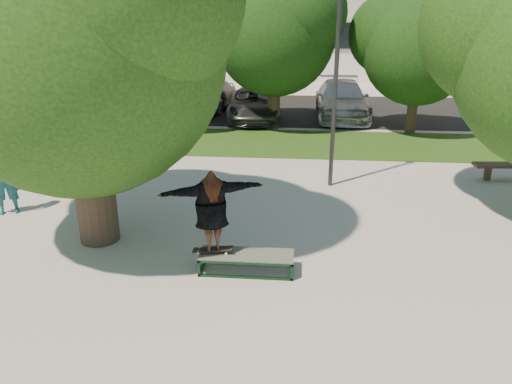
# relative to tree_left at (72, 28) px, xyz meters

# --- Properties ---
(ground) EXTENTS (120.00, 120.00, 0.00)m
(ground) POSITION_rel_tree_left_xyz_m (4.29, -1.09, -4.42)
(ground) COLOR #ADA59F
(ground) RESTS_ON ground
(grass_strip) EXTENTS (30.00, 4.00, 0.02)m
(grass_strip) POSITION_rel_tree_left_xyz_m (5.29, 8.41, -4.41)
(grass_strip) COLOR #234112
(grass_strip) RESTS_ON ground
(asphalt_strip) EXTENTS (40.00, 8.00, 0.01)m
(asphalt_strip) POSITION_rel_tree_left_xyz_m (4.29, 14.91, -4.42)
(asphalt_strip) COLOR black
(asphalt_strip) RESTS_ON ground
(tree_left) EXTENTS (6.96, 5.95, 7.12)m
(tree_left) POSITION_rel_tree_left_xyz_m (0.00, 0.00, 0.00)
(tree_left) COLOR #38281E
(tree_left) RESTS_ON ground
(bg_tree_left) EXTENTS (5.28, 4.51, 5.77)m
(bg_tree_left) POSITION_rel_tree_left_xyz_m (-2.28, 9.98, -0.69)
(bg_tree_left) COLOR #38281E
(bg_tree_left) RESTS_ON ground
(bg_tree_mid) EXTENTS (5.76, 4.92, 6.24)m
(bg_tree_mid) POSITION_rel_tree_left_xyz_m (3.22, 10.98, -0.41)
(bg_tree_mid) COLOR #38281E
(bg_tree_mid) RESTS_ON ground
(bg_tree_right) EXTENTS (5.04, 4.31, 5.43)m
(bg_tree_right) POSITION_rel_tree_left_xyz_m (8.73, 10.47, -0.93)
(bg_tree_right) COLOR #38281E
(bg_tree_right) RESTS_ON ground
(lamppost) EXTENTS (0.25, 0.15, 6.11)m
(lamppost) POSITION_rel_tree_left_xyz_m (5.29, 3.91, -1.27)
(lamppost) COLOR #2D2D30
(lamppost) RESTS_ON ground
(grind_box) EXTENTS (1.80, 0.60, 0.38)m
(grind_box) POSITION_rel_tree_left_xyz_m (3.44, -1.20, -4.23)
(grind_box) COLOR #113319
(grind_box) RESTS_ON ground
(skater_rig) EXTENTS (2.01, 1.22, 1.67)m
(skater_rig) POSITION_rel_tree_left_xyz_m (2.79, -1.20, -3.18)
(skater_rig) COLOR white
(skater_rig) RESTS_ON grind_box
(bystander) EXTENTS (0.81, 0.70, 1.88)m
(bystander) POSITION_rel_tree_left_xyz_m (-2.71, 1.17, -3.48)
(bystander) COLOR #184D5C
(bystander) RESTS_ON ground
(car_silver_a) EXTENTS (2.18, 4.37, 1.43)m
(car_silver_a) POSITION_rel_tree_left_xyz_m (0.05, 14.53, -3.71)
(car_silver_a) COLOR #B2B2B7
(car_silver_a) RESTS_ON asphalt_strip
(car_dark) EXTENTS (2.07, 4.21, 1.33)m
(car_dark) POSITION_rel_tree_left_xyz_m (0.02, 13.73, -3.76)
(car_dark) COLOR black
(car_dark) RESTS_ON asphalt_strip
(car_grey) EXTENTS (2.72, 5.07, 1.35)m
(car_grey) POSITION_rel_tree_left_xyz_m (2.29, 12.41, -3.75)
(car_grey) COLOR #535357
(car_grey) RESTS_ON asphalt_strip
(car_silver_b) EXTENTS (2.30, 5.56, 1.61)m
(car_silver_b) POSITION_rel_tree_left_xyz_m (6.25, 13.27, -3.62)
(car_silver_b) COLOR silver
(car_silver_b) RESTS_ON asphalt_strip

